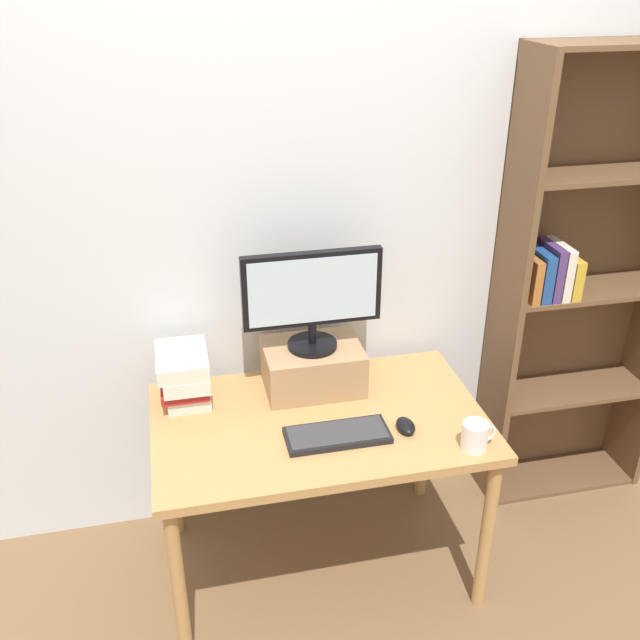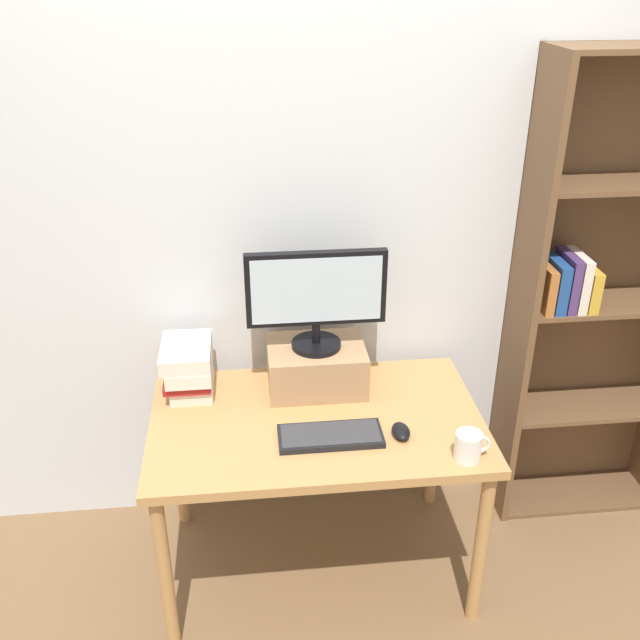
{
  "view_description": "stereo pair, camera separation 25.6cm",
  "coord_description": "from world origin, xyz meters",
  "px_view_note": "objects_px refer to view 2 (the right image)",
  "views": [
    {
      "loc": [
        -0.48,
        -2.13,
        2.27
      ],
      "look_at": [
        0.02,
        0.09,
        1.1
      ],
      "focal_mm": 40.0,
      "sensor_mm": 36.0,
      "label": 1
    },
    {
      "loc": [
        -0.22,
        -2.18,
        2.27
      ],
      "look_at": [
        0.02,
        0.09,
        1.1
      ],
      "focal_mm": 40.0,
      "sensor_mm": 36.0,
      "label": 2
    }
  ],
  "objects_px": {
    "keyboard": "(330,436)",
    "book_stack": "(189,367)",
    "bookshelf_unit": "(600,299)",
    "computer_mouse": "(401,431)",
    "computer_monitor": "(316,295)",
    "riser_box": "(316,366)",
    "coffee_mug": "(469,446)",
    "desk": "(316,436)"
  },
  "relations": [
    {
      "from": "keyboard",
      "to": "book_stack",
      "type": "bearing_deg",
      "value": 144.15
    },
    {
      "from": "bookshelf_unit",
      "to": "computer_mouse",
      "type": "height_order",
      "value": "bookshelf_unit"
    },
    {
      "from": "book_stack",
      "to": "keyboard",
      "type": "bearing_deg",
      "value": -35.85
    },
    {
      "from": "computer_monitor",
      "to": "book_stack",
      "type": "xyz_separation_m",
      "value": [
        -0.5,
        0.01,
        -0.29
      ]
    },
    {
      "from": "computer_mouse",
      "to": "riser_box",
      "type": "bearing_deg",
      "value": 125.95
    },
    {
      "from": "riser_box",
      "to": "computer_monitor",
      "type": "height_order",
      "value": "computer_monitor"
    },
    {
      "from": "keyboard",
      "to": "coffee_mug",
      "type": "xyz_separation_m",
      "value": [
        0.45,
        -0.16,
        0.04
      ]
    },
    {
      "from": "riser_box",
      "to": "book_stack",
      "type": "xyz_separation_m",
      "value": [
        -0.5,
        0.01,
        0.02
      ]
    },
    {
      "from": "bookshelf_unit",
      "to": "book_stack",
      "type": "xyz_separation_m",
      "value": [
        -1.68,
        -0.09,
        -0.16
      ]
    },
    {
      "from": "bookshelf_unit",
      "to": "keyboard",
      "type": "xyz_separation_m",
      "value": [
        -1.17,
        -0.46,
        -0.26
      ]
    },
    {
      "from": "bookshelf_unit",
      "to": "computer_monitor",
      "type": "relative_size",
      "value": 3.77
    },
    {
      "from": "computer_monitor",
      "to": "computer_mouse",
      "type": "distance_m",
      "value": 0.59
    },
    {
      "from": "desk",
      "to": "coffee_mug",
      "type": "relative_size",
      "value": 9.89
    },
    {
      "from": "keyboard",
      "to": "riser_box",
      "type": "bearing_deg",
      "value": 92.04
    },
    {
      "from": "keyboard",
      "to": "bookshelf_unit",
      "type": "bearing_deg",
      "value": 21.29
    },
    {
      "from": "computer_monitor",
      "to": "keyboard",
      "type": "distance_m",
      "value": 0.52
    },
    {
      "from": "book_stack",
      "to": "coffee_mug",
      "type": "distance_m",
      "value": 1.1
    },
    {
      "from": "bookshelf_unit",
      "to": "riser_box",
      "type": "distance_m",
      "value": 1.2
    },
    {
      "from": "riser_box",
      "to": "book_stack",
      "type": "distance_m",
      "value": 0.5
    },
    {
      "from": "book_stack",
      "to": "coffee_mug",
      "type": "xyz_separation_m",
      "value": [
        0.96,
        -0.53,
        -0.06
      ]
    },
    {
      "from": "computer_monitor",
      "to": "keyboard",
      "type": "relative_size",
      "value": 1.42
    },
    {
      "from": "computer_mouse",
      "to": "book_stack",
      "type": "xyz_separation_m",
      "value": [
        -0.76,
        0.38,
        0.09
      ]
    },
    {
      "from": "computer_monitor",
      "to": "computer_mouse",
      "type": "bearing_deg",
      "value": -53.94
    },
    {
      "from": "riser_box",
      "to": "coffee_mug",
      "type": "bearing_deg",
      "value": -48.14
    },
    {
      "from": "computer_mouse",
      "to": "coffee_mug",
      "type": "distance_m",
      "value": 0.25
    },
    {
      "from": "riser_box",
      "to": "coffee_mug",
      "type": "relative_size",
      "value": 3.05
    },
    {
      "from": "bookshelf_unit",
      "to": "keyboard",
      "type": "distance_m",
      "value": 1.28
    },
    {
      "from": "riser_box",
      "to": "computer_monitor",
      "type": "relative_size",
      "value": 0.72
    },
    {
      "from": "desk",
      "to": "keyboard",
      "type": "distance_m",
      "value": 0.17
    },
    {
      "from": "computer_mouse",
      "to": "book_stack",
      "type": "distance_m",
      "value": 0.85
    },
    {
      "from": "computer_monitor",
      "to": "coffee_mug",
      "type": "height_order",
      "value": "computer_monitor"
    },
    {
      "from": "desk",
      "to": "coffee_mug",
      "type": "xyz_separation_m",
      "value": [
        0.49,
        -0.29,
        0.13
      ]
    },
    {
      "from": "riser_box",
      "to": "coffee_mug",
      "type": "distance_m",
      "value": 0.7
    },
    {
      "from": "desk",
      "to": "riser_box",
      "type": "distance_m",
      "value": 0.28
    },
    {
      "from": "computer_mouse",
      "to": "bookshelf_unit",
      "type": "bearing_deg",
      "value": 26.82
    },
    {
      "from": "riser_box",
      "to": "computer_monitor",
      "type": "xyz_separation_m",
      "value": [
        -0.0,
        -0.0,
        0.31
      ]
    },
    {
      "from": "keyboard",
      "to": "book_stack",
      "type": "xyz_separation_m",
      "value": [
        -0.51,
        0.37,
        0.1
      ]
    },
    {
      "from": "coffee_mug",
      "to": "computer_mouse",
      "type": "bearing_deg",
      "value": 142.52
    },
    {
      "from": "bookshelf_unit",
      "to": "desk",
      "type": "bearing_deg",
      "value": -165.0
    },
    {
      "from": "bookshelf_unit",
      "to": "book_stack",
      "type": "height_order",
      "value": "bookshelf_unit"
    },
    {
      "from": "computer_mouse",
      "to": "book_stack",
      "type": "height_order",
      "value": "book_stack"
    },
    {
      "from": "desk",
      "to": "keyboard",
      "type": "relative_size",
      "value": 3.31
    }
  ]
}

